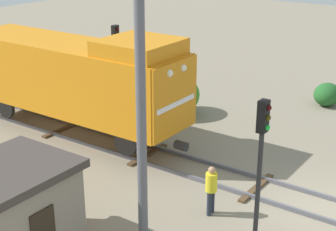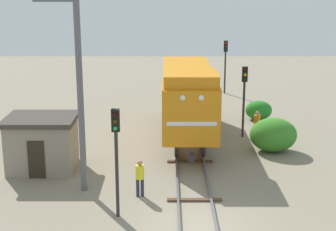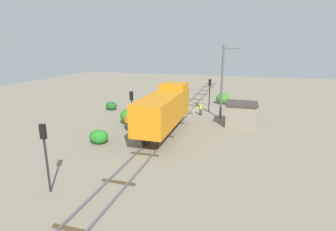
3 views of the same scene
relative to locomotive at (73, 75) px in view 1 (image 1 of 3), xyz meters
The scene contains 12 objects.
ground_plane 11.62m from the locomotive, 90.00° to the right, with size 90.00×90.00×0.00m, color gray.
railway_track 11.60m from the locomotive, 90.00° to the right, with size 2.40×58.37×0.16m.
locomotive is the anchor object (origin of this frame).
traffic_signal_near 10.83m from the locomotive, 107.19° to the right, with size 0.32×0.34×4.52m.
traffic_signal_mid 3.44m from the locomotive, ahead, with size 0.32×0.34×4.34m.
worker_near_track 8.88m from the locomotive, 106.01° to the right, with size 0.38×0.38×1.70m.
worker_by_signal 4.56m from the locomotive, ahead, with size 0.38×0.38×1.70m.
catenary_mast 9.36m from the locomotive, 123.53° to the right, with size 1.94×0.28×8.93m.
relay_hut 9.08m from the locomotive, 146.71° to the right, with size 3.50×2.90×2.74m.
bush_near 5.50m from the locomotive, 24.81° to the right, with size 2.62×2.15×1.91m, color #388026.
bush_far 13.12m from the locomotive, 37.19° to the right, with size 1.62×1.33×1.18m, color #235C26.
bush_back 7.07m from the locomotive, 41.58° to the left, with size 1.81×1.48×1.32m, color #257E26.
Camera 1 is at (-15.11, -4.33, 8.87)m, focal length 55.00 mm.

